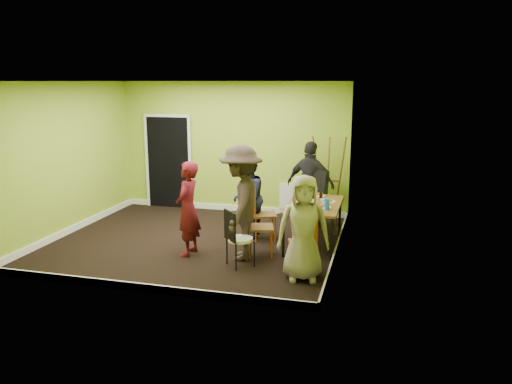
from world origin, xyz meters
TOP-DOWN VIEW (x-y plane):
  - ground at (0.00, 0.00)m, footprint 5.00×5.00m
  - room_walls at (-0.02, 0.04)m, footprint 5.04×4.54m
  - dining_table at (2.05, 0.30)m, footprint 0.90×1.50m
  - chair_left_far at (1.07, 0.40)m, footprint 0.53×0.52m
  - chair_left_near at (1.20, -0.42)m, footprint 0.51×0.51m
  - chair_back_end at (1.90, 1.36)m, footprint 0.61×0.67m
  - chair_front_end at (2.09, -1.02)m, footprint 0.50×0.50m
  - chair_bentwood at (1.05, -0.99)m, footprint 0.49×0.49m
  - easel at (2.10, 2.02)m, footprint 0.70×0.65m
  - plate_near_left at (1.86, 0.66)m, footprint 0.21×0.21m
  - plate_near_right at (1.75, -0.02)m, footprint 0.27×0.27m
  - plate_far_back at (2.06, 0.92)m, footprint 0.22×0.22m
  - plate_far_front at (1.99, -0.27)m, footprint 0.24×0.24m
  - plate_wall_back at (2.27, 0.50)m, footprint 0.25×0.25m
  - plate_wall_front at (2.25, 0.07)m, footprint 0.24×0.24m
  - thermos at (2.06, 0.26)m, footprint 0.06×0.06m
  - blue_bottle at (2.31, -0.05)m, footprint 0.09×0.09m
  - orange_bottle at (1.93, 0.52)m, footprint 0.04×0.04m
  - glass_mid at (1.86, 0.56)m, footprint 0.07×0.07m
  - glass_back at (2.11, 0.73)m, footprint 0.06×0.06m
  - glass_front at (2.18, -0.23)m, footprint 0.07×0.07m
  - cup_a at (1.89, 0.13)m, footprint 0.13×0.13m
  - cup_b at (2.21, 0.28)m, footprint 0.11×0.11m
  - person_standing at (0.13, -0.67)m, footprint 0.38×0.57m
  - person_left_far at (0.83, 0.44)m, footprint 0.64×0.79m
  - person_left_near at (1.02, -0.63)m, footprint 0.82×1.26m
  - person_back_end at (1.81, 1.49)m, footprint 1.06×0.68m
  - person_front_end at (2.12, -1.24)m, footprint 0.84×0.64m

SIDE VIEW (x-z plane):
  - ground at x=0.00m, z-range 0.00..0.00m
  - chair_bentwood at x=1.05m, z-range 0.05..0.94m
  - chair_front_end at x=2.09m, z-range 0.06..1.01m
  - chair_left_far at x=1.07m, z-range 0.06..1.05m
  - chair_left_near at x=1.20m, z-range 0.06..1.07m
  - dining_table at x=2.05m, z-range 0.32..1.07m
  - person_left_far at x=0.83m, z-range 0.00..1.51m
  - plate_near_left at x=1.86m, z-range 0.75..0.76m
  - plate_near_right at x=1.75m, z-range 0.75..0.76m
  - plate_far_back at x=2.06m, z-range 0.75..0.76m
  - plate_far_front at x=1.99m, z-range 0.75..0.76m
  - plate_wall_back at x=2.27m, z-range 0.75..0.76m
  - plate_wall_front at x=2.25m, z-range 0.75..0.76m
  - person_front_end at x=2.12m, z-range 0.00..1.53m
  - person_standing at x=0.13m, z-range 0.00..1.55m
  - orange_bottle at x=1.93m, z-range 0.75..0.83m
  - glass_front at x=2.18m, z-range 0.75..0.84m
  - cup_b at x=2.21m, z-range 0.75..0.85m
  - glass_mid at x=1.86m, z-range 0.75..0.85m
  - glass_back at x=2.11m, z-range 0.75..0.85m
  - cup_a at x=1.89m, z-range 0.75..0.86m
  - chair_back_end at x=1.90m, z-range 0.24..1.38m
  - person_back_end at x=1.81m, z-range 0.00..1.68m
  - blue_bottle at x=2.31m, z-range 0.75..0.94m
  - easel at x=2.10m, z-range -0.01..1.73m
  - thermos at x=2.06m, z-range 0.75..0.99m
  - person_left_near at x=1.02m, z-range 0.00..1.84m
  - room_walls at x=-0.02m, z-range -0.42..2.40m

